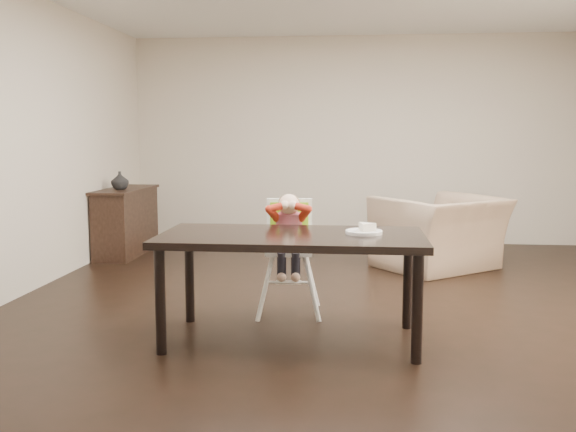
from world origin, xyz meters
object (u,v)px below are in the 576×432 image
(dining_table, at_px, (292,245))
(sideboard, at_px, (126,221))
(high_chair, at_px, (289,229))
(armchair, at_px, (440,221))

(dining_table, relative_size, sideboard, 1.43)
(high_chair, relative_size, sideboard, 0.76)
(dining_table, bearing_deg, high_chair, 97.44)
(armchair, bearing_deg, dining_table, 24.30)
(dining_table, bearing_deg, sideboard, 126.94)
(high_chair, xyz_separation_m, sideboard, (-2.20, 2.34, -0.28))
(dining_table, height_order, high_chair, high_chair)
(sideboard, bearing_deg, armchair, -7.72)
(armchair, bearing_deg, sideboard, -45.91)
(high_chair, relative_size, armchair, 0.81)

